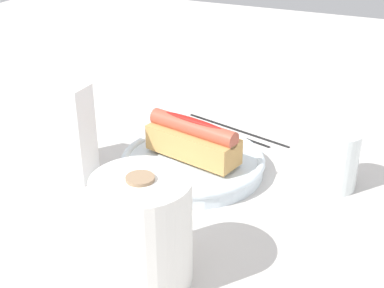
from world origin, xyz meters
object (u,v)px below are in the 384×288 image
(water_glass, at_px, (335,161))
(chopstick_near, at_px, (219,129))
(napkin_box, at_px, (58,130))
(serving_bowl, at_px, (192,163))
(paper_towel_roll, at_px, (143,231))
(chopstick_far, at_px, (237,129))
(hotdog_front, at_px, (192,139))

(water_glass, bearing_deg, chopstick_near, -25.90)
(napkin_box, bearing_deg, serving_bowl, -154.11)
(paper_towel_roll, bearing_deg, chopstick_near, -79.36)
(chopstick_near, distance_m, chopstick_far, 0.03)
(serving_bowl, relative_size, napkin_box, 1.50)
(chopstick_near, bearing_deg, chopstick_far, -142.45)
(chopstick_near, bearing_deg, water_glass, 169.85)
(serving_bowl, xyz_separation_m, chopstick_near, (0.02, -0.16, -0.01))
(napkin_box, bearing_deg, chopstick_near, -123.45)
(napkin_box, relative_size, chopstick_near, 0.68)
(paper_towel_roll, height_order, napkin_box, napkin_box)
(paper_towel_roll, bearing_deg, serving_bowl, -77.11)
(napkin_box, bearing_deg, paper_towel_roll, 145.82)
(serving_bowl, xyz_separation_m, chopstick_far, (-0.01, -0.17, -0.01))
(napkin_box, height_order, chopstick_far, napkin_box)
(water_glass, distance_m, chopstick_near, 0.26)
(hotdog_front, xyz_separation_m, napkin_box, (0.18, 0.09, 0.02))
(water_glass, xyz_separation_m, chopstick_near, (0.23, -0.11, -0.04))
(serving_bowl, distance_m, chopstick_far, 0.17)
(hotdog_front, distance_m, water_glass, 0.21)
(serving_bowl, height_order, hotdog_front, hotdog_front)
(serving_bowl, distance_m, napkin_box, 0.21)
(chopstick_near, bearing_deg, serving_bowl, 112.85)
(hotdog_front, bearing_deg, paper_towel_roll, 102.89)
(water_glass, distance_m, paper_towel_roll, 0.33)
(hotdog_front, height_order, napkin_box, napkin_box)
(water_glass, relative_size, chopstick_far, 0.41)
(hotdog_front, xyz_separation_m, paper_towel_roll, (-0.06, 0.25, 0.01))
(chopstick_near, height_order, chopstick_far, same)
(water_glass, height_order, paper_towel_roll, paper_towel_roll)
(paper_towel_roll, height_order, chopstick_near, paper_towel_roll)
(water_glass, relative_size, paper_towel_roll, 0.67)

